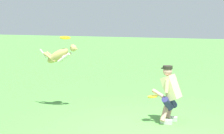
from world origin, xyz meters
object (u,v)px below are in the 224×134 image
frisbee_flying (65,38)px  frisbee_held (153,96)px  person (170,92)px  dog (60,55)px

frisbee_flying → frisbee_held: size_ratio=1.18×
frisbee_flying → person: bearing=172.7°
person → frisbee_held: (0.35, 0.16, -0.09)m
person → frisbee_held: person is taller
frisbee_held → person: bearing=-156.3°
dog → frisbee_held: bearing=-13.7°
person → frisbee_held: bearing=38.4°
person → frisbee_held: 0.40m
person → frisbee_flying: frisbee_flying is taller
person → dog: (2.88, -0.33, 0.70)m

